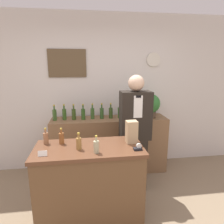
{
  "coord_description": "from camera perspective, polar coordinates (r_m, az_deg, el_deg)",
  "views": [
    {
      "loc": [
        -0.28,
        -1.53,
        1.85
      ],
      "look_at": [
        0.09,
        1.13,
        1.21
      ],
      "focal_mm": 32.0,
      "sensor_mm": 36.0,
      "label": 1
    }
  ],
  "objects": [
    {
      "name": "back_shelf",
      "position": [
        3.54,
        -0.73,
        -9.34
      ],
      "size": [
        1.96,
        0.46,
        0.96
      ],
      "color": "brown",
      "rests_on": "ground_plane"
    },
    {
      "name": "shelf_bottle_4",
      "position": [
        3.35,
        -5.6,
        -0.32
      ],
      "size": [
        0.07,
        0.07,
        0.26
      ],
      "color": "#345727",
      "rests_on": "back_shelf"
    },
    {
      "name": "tape_dispenser",
      "position": [
        2.18,
        7.48,
        -10.12
      ],
      "size": [
        0.09,
        0.06,
        0.07
      ],
      "color": "black",
      "rests_on": "display_counter"
    },
    {
      "name": "shelf_bottle_2",
      "position": [
        3.35,
        -10.86,
        -0.52
      ],
      "size": [
        0.07,
        0.07,
        0.26
      ],
      "color": "#344B1D",
      "rests_on": "back_shelf"
    },
    {
      "name": "counter_bottle_0",
      "position": [
        2.43,
        -18.38,
        -7.0
      ],
      "size": [
        0.06,
        0.06,
        0.19
      ],
      "color": "#966342",
      "rests_on": "display_counter"
    },
    {
      "name": "display_counter",
      "position": [
        2.49,
        -6.31,
        -20.13
      ],
      "size": [
        1.2,
        0.58,
        0.96
      ],
      "color": "brown",
      "rests_on": "ground_plane"
    },
    {
      "name": "counter_bottle_3",
      "position": [
        2.09,
        -4.51,
        -9.75
      ],
      "size": [
        0.06,
        0.06,
        0.19
      ],
      "color": "tan",
      "rests_on": "display_counter"
    },
    {
      "name": "shopkeeper",
      "position": [
        2.95,
        6.53,
        -6.38
      ],
      "size": [
        0.43,
        0.27,
        1.71
      ],
      "color": "black",
      "rests_on": "ground_plane"
    },
    {
      "name": "paper_bag",
      "position": [
        2.33,
        5.6,
        -5.67
      ],
      "size": [
        0.13,
        0.11,
        0.26
      ],
      "color": "tan",
      "rests_on": "display_counter"
    },
    {
      "name": "shelf_bottle_8",
      "position": [
        3.43,
        4.7,
        0.05
      ],
      "size": [
        0.07,
        0.07,
        0.26
      ],
      "color": "#345325",
      "rests_on": "back_shelf"
    },
    {
      "name": "shelf_bottle_6",
      "position": [
        3.37,
        -0.37,
        -0.17
      ],
      "size": [
        0.07,
        0.07,
        0.26
      ],
      "color": "#334B1F",
      "rests_on": "back_shelf"
    },
    {
      "name": "shelf_bottle_7",
      "position": [
        3.39,
        2.21,
        -0.08
      ],
      "size": [
        0.07,
        0.07,
        0.26
      ],
      "color": "#2D551C",
      "rests_on": "back_shelf"
    },
    {
      "name": "price_card_left",
      "position": [
        2.14,
        -19.24,
        -11.14
      ],
      "size": [
        0.09,
        0.02,
        0.06
      ],
      "color": "white",
      "rests_on": "display_counter"
    },
    {
      "name": "shelf_bottle_0",
      "position": [
        3.37,
        -16.09,
        -0.71
      ],
      "size": [
        0.07,
        0.07,
        0.26
      ],
      "color": "#355524",
      "rests_on": "back_shelf"
    },
    {
      "name": "shelf_bottle_3",
      "position": [
        3.33,
        -8.23,
        -0.49
      ],
      "size": [
        0.07,
        0.07,
        0.26
      ],
      "color": "#2E5420",
      "rests_on": "back_shelf"
    },
    {
      "name": "counter_bottle_1",
      "position": [
        2.38,
        -14.22,
        -7.17
      ],
      "size": [
        0.06,
        0.06,
        0.19
      ],
      "color": "brown",
      "rests_on": "display_counter"
    },
    {
      "name": "potted_plant",
      "position": [
        3.46,
        10.95,
        2.09
      ],
      "size": [
        0.32,
        0.32,
        0.4
      ],
      "color": "#4C3D2D",
      "rests_on": "back_shelf"
    },
    {
      "name": "shelf_bottle_1",
      "position": [
        3.37,
        -13.46,
        -0.54
      ],
      "size": [
        0.07,
        0.07,
        0.26
      ],
      "color": "#2F531E",
      "rests_on": "back_shelf"
    },
    {
      "name": "shelf_bottle_5",
      "position": [
        3.36,
        -2.98,
        -0.22
      ],
      "size": [
        0.07,
        0.07,
        0.26
      ],
      "color": "#315628",
      "rests_on": "back_shelf"
    },
    {
      "name": "counter_bottle_2",
      "position": [
        2.19,
        -9.46,
        -8.76
      ],
      "size": [
        0.06,
        0.06,
        0.19
      ],
      "color": "olive",
      "rests_on": "display_counter"
    },
    {
      "name": "shelf_bottle_9",
      "position": [
        3.47,
        7.18,
        0.12
      ],
      "size": [
        0.07,
        0.07,
        0.26
      ],
      "color": "#2D5723",
      "rests_on": "back_shelf"
    },
    {
      "name": "back_wall",
      "position": [
        3.58,
        -3.43,
        5.42
      ],
      "size": [
        5.2,
        0.09,
        2.7
      ],
      "color": "silver",
      "rests_on": "ground_plane"
    }
  ]
}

